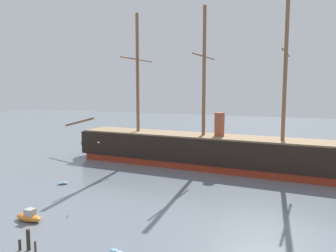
% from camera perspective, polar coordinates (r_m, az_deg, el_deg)
% --- Properties ---
extents(tall_ship, '(75.57, 16.24, 36.34)m').
position_cam_1_polar(tall_ship, '(75.18, 6.22, -4.26)').
color(tall_ship, maroon).
rests_on(tall_ship, ground).
extents(motorboat_foreground_left, '(4.15, 1.77, 1.73)m').
position_cam_1_polar(motorboat_foreground_left, '(49.63, -23.35, -14.47)').
color(motorboat_foreground_left, orange).
rests_on(motorboat_foreground_left, ground).
extents(dinghy_foreground_right, '(2.23, 1.39, 0.49)m').
position_cam_1_polar(dinghy_foreground_right, '(38.19, -9.02, -21.16)').
color(dinghy_foreground_right, '#7FB2D6').
rests_on(dinghy_foreground_right, ground).
extents(dinghy_mid_left, '(1.95, 2.06, 0.47)m').
position_cam_1_polar(dinghy_mid_left, '(65.21, -18.09, -9.58)').
color(dinghy_mid_left, '#7FB2D6').
rests_on(dinghy_mid_left, ground).
extents(sailboat_far_left, '(2.14, 3.62, 4.52)m').
position_cam_1_polar(sailboat_far_left, '(96.78, -12.90, -4.13)').
color(sailboat_far_left, '#236670').
rests_on(sailboat_far_left, ground).
extents(motorboat_distant_centre, '(3.88, 3.18, 1.52)m').
position_cam_1_polar(motorboat_distant_centre, '(89.01, 5.65, -4.82)').
color(motorboat_distant_centre, '#7FB2D6').
rests_on(motorboat_distant_centre, ground).
extents(mooring_piling_nearest, '(0.30, 0.30, 1.24)m').
position_cam_1_polar(mooring_piling_nearest, '(41.86, -24.71, -18.54)').
color(mooring_piling_nearest, '#382B1E').
rests_on(mooring_piling_nearest, ground).
extents(mooring_piling_left_pair, '(0.25, 0.25, 1.48)m').
position_cam_1_polar(mooring_piling_left_pair, '(40.28, -22.39, -19.26)').
color(mooring_piling_left_pair, '#4C3D2D').
rests_on(mooring_piling_left_pair, ground).
extents(mooring_piling_right_pair, '(0.42, 0.42, 2.39)m').
position_cam_1_polar(mooring_piling_right_pair, '(41.30, -23.45, -17.95)').
color(mooring_piling_right_pair, '#382B1E').
rests_on(mooring_piling_right_pair, ground).
extents(seagull_in_flight, '(0.82, 1.18, 0.14)m').
position_cam_1_polar(seagull_in_flight, '(54.56, -12.20, -2.90)').
color(seagull_in_flight, silver).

